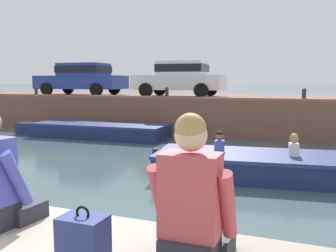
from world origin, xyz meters
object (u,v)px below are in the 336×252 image
at_px(motorboat_passing, 271,166).
at_px(person_seated_middle, 192,207).
at_px(car_left_inner_white, 180,77).
at_px(backpack_on_ledge, 85,243).
at_px(mooring_bollard_west, 36,91).
at_px(mooring_bollard_east, 304,94).
at_px(mooring_bollard_mid, 167,92).
at_px(boat_moored_west_navy, 94,130).
at_px(car_leftmost_blue, 82,78).

xyz_separation_m(motorboat_passing, person_seated_middle, (0.13, -6.14, 1.08)).
bearing_deg(car_left_inner_white, person_seated_middle, -70.34).
bearing_deg(car_left_inner_white, backpack_on_ledge, -72.94).
height_order(motorboat_passing, backpack_on_ledge, backpack_on_ledge).
bearing_deg(motorboat_passing, car_left_inner_white, 122.40).
relative_size(mooring_bollard_west, person_seated_middle, 0.46).
xyz_separation_m(mooring_bollard_west, mooring_bollard_east, (11.63, 0.00, 0.00)).
height_order(mooring_bollard_mid, mooring_bollard_east, same).
bearing_deg(mooring_bollard_west, mooring_bollard_east, 0.00).
height_order(boat_moored_west_navy, mooring_bollard_mid, mooring_bollard_mid).
relative_size(boat_moored_west_navy, mooring_bollard_mid, 14.00).
distance_m(boat_moored_west_navy, person_seated_middle, 12.31).
bearing_deg(mooring_bollard_east, backpack_on_ledge, -94.53).
xyz_separation_m(car_left_inner_white, backpack_on_ledge, (4.26, -13.88, -1.14)).
bearing_deg(mooring_bollard_east, mooring_bollard_mid, 180.00).
distance_m(boat_moored_west_navy, backpack_on_ledge, 12.22).
distance_m(mooring_bollard_west, person_seated_middle, 16.28).
relative_size(car_leftmost_blue, mooring_bollard_west, 9.96).
relative_size(motorboat_passing, car_leftmost_blue, 1.28).
xyz_separation_m(car_left_inner_white, mooring_bollard_east, (5.21, -1.81, -0.61)).
bearing_deg(mooring_bollard_mid, person_seated_middle, -67.87).
distance_m(motorboat_passing, car_left_inner_white, 9.02).
xyz_separation_m(mooring_bollard_west, person_seated_middle, (11.26, -11.76, -0.32)).
height_order(car_left_inner_white, mooring_bollard_mid, car_left_inner_white).
distance_m(motorboat_passing, mooring_bollard_east, 5.81).
bearing_deg(car_leftmost_blue, motorboat_passing, -37.07).
distance_m(boat_moored_west_navy, car_leftmost_blue, 5.01).
relative_size(car_left_inner_white, mooring_bollard_west, 9.07).
relative_size(mooring_bollard_mid, backpack_on_ledge, 1.09).
bearing_deg(boat_moored_west_navy, car_leftmost_blue, 129.12).
xyz_separation_m(car_leftmost_blue, person_seated_middle, (9.96, -13.57, -0.93)).
distance_m(motorboat_passing, car_leftmost_blue, 12.48).
xyz_separation_m(car_leftmost_blue, mooring_bollard_east, (10.33, -1.81, -0.61)).
distance_m(car_left_inner_white, mooring_bollard_west, 6.69).
bearing_deg(mooring_bollard_west, backpack_on_ledge, -48.53).
bearing_deg(mooring_bollard_west, car_left_inner_white, 15.74).
distance_m(car_left_inner_white, mooring_bollard_mid, 1.91).
xyz_separation_m(mooring_bollard_east, backpack_on_ledge, (-0.96, -12.07, -0.53)).
relative_size(mooring_bollard_east, person_seated_middle, 0.46).
xyz_separation_m(motorboat_passing, car_left_inner_white, (-4.71, 7.43, 2.01)).
bearing_deg(car_leftmost_blue, mooring_bollard_west, -125.61).
distance_m(car_leftmost_blue, mooring_bollard_east, 10.51).
xyz_separation_m(mooring_bollard_mid, backpack_on_ledge, (4.19, -12.07, -0.53)).
xyz_separation_m(motorboat_passing, mooring_bollard_east, (0.50, 5.62, 1.40)).
bearing_deg(car_left_inner_white, motorboat_passing, -57.60).
distance_m(car_left_inner_white, person_seated_middle, 14.44).
height_order(mooring_bollard_west, person_seated_middle, person_seated_middle).
height_order(car_leftmost_blue, backpack_on_ledge, car_leftmost_blue).
height_order(mooring_bollard_mid, backpack_on_ledge, mooring_bollard_mid).
height_order(boat_moored_west_navy, motorboat_passing, motorboat_passing).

